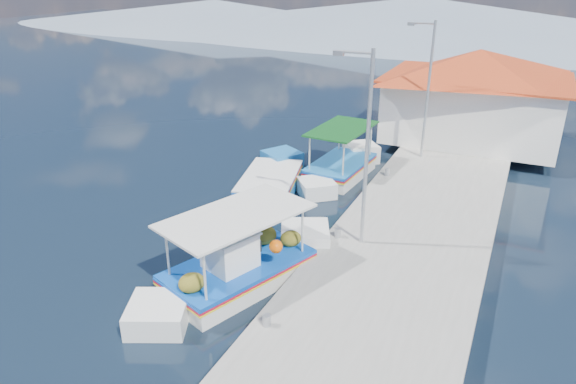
% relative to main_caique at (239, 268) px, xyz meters
% --- Properties ---
extents(ground, '(160.00, 160.00, 0.00)m').
position_rel_main_caique_xyz_m(ground, '(-1.86, 0.97, -0.48)').
color(ground, black).
rests_on(ground, ground).
extents(quay, '(5.00, 44.00, 0.50)m').
position_rel_main_caique_xyz_m(quay, '(4.04, 6.97, -0.23)').
color(quay, gray).
rests_on(quay, ground).
extents(bollards, '(0.20, 17.20, 0.30)m').
position_rel_main_caique_xyz_m(bollards, '(1.94, 6.22, 0.17)').
color(bollards, '#A5A8AD').
rests_on(bollards, quay).
extents(main_caique, '(3.89, 7.12, 2.50)m').
position_rel_main_caique_xyz_m(main_caique, '(0.00, 0.00, 0.00)').
color(main_caique, white).
rests_on(main_caique, ground).
extents(caique_green_canopy, '(2.31, 6.62, 2.48)m').
position_rel_main_caique_xyz_m(caique_green_canopy, '(-0.19, 9.23, -0.11)').
color(caique_green_canopy, white).
rests_on(caique_green_canopy, ground).
extents(caique_blue_hull, '(3.17, 6.76, 1.24)m').
position_rel_main_caique_xyz_m(caique_blue_hull, '(-2.13, 6.27, -0.15)').
color(caique_blue_hull, '#1B63A7').
rests_on(caique_blue_hull, ground).
extents(harbor_building, '(10.49, 10.49, 4.40)m').
position_rel_main_caique_xyz_m(harbor_building, '(4.34, 15.97, 2.29)').
color(harbor_building, white).
rests_on(harbor_building, quay).
extents(lamp_post_near, '(1.21, 0.14, 6.00)m').
position_rel_main_caique_xyz_m(lamp_post_near, '(2.65, 2.97, 3.37)').
color(lamp_post_near, '#A5A8AD').
rests_on(lamp_post_near, quay).
extents(lamp_post_far, '(1.21, 0.14, 6.00)m').
position_rel_main_caique_xyz_m(lamp_post_far, '(2.65, 11.97, 3.37)').
color(lamp_post_far, '#A5A8AD').
rests_on(lamp_post_far, quay).
extents(mountain_ridge, '(171.40, 96.00, 5.50)m').
position_rel_main_caique_xyz_m(mountain_ridge, '(4.68, 56.97, 1.56)').
color(mountain_ridge, slate).
rests_on(mountain_ridge, ground).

